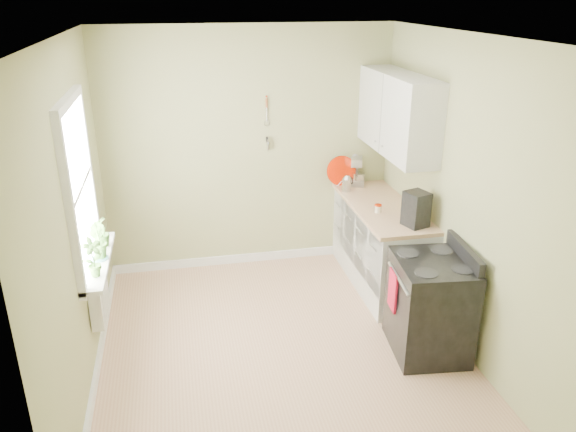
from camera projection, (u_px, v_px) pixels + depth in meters
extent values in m
cube|color=tan|center=(281.00, 348.00, 5.09)|extent=(3.20, 3.60, 0.02)
cube|color=white|center=(279.00, 34.00, 4.07)|extent=(3.20, 3.60, 0.02)
cube|color=tan|center=(249.00, 151.00, 6.22)|extent=(3.20, 0.02, 2.70)
cube|color=tan|center=(73.00, 224.00, 4.28)|extent=(0.02, 3.60, 2.70)
cube|color=tan|center=(461.00, 195.00, 4.88)|extent=(0.02, 3.60, 2.70)
cube|color=white|center=(381.00, 246.00, 6.07)|extent=(0.60, 1.60, 0.87)
cube|color=tan|center=(382.00, 207.00, 5.90)|extent=(0.64, 1.60, 0.04)
cube|color=white|center=(398.00, 114.00, 5.66)|extent=(0.35, 1.40, 0.80)
cube|color=white|center=(78.00, 187.00, 4.48)|extent=(0.02, 1.00, 1.30)
cube|color=white|center=(68.00, 101.00, 4.22)|extent=(0.06, 1.14, 0.07)
cube|color=white|center=(91.00, 263.00, 4.74)|extent=(0.06, 1.14, 0.07)
cube|color=white|center=(80.00, 187.00, 4.48)|extent=(0.04, 1.00, 0.04)
cube|color=white|center=(99.00, 261.00, 4.74)|extent=(0.18, 1.14, 0.04)
cube|color=white|center=(99.00, 298.00, 4.81)|extent=(0.12, 0.50, 0.35)
cylinder|color=tan|center=(267.00, 103.00, 6.03)|extent=(0.02, 0.02, 0.10)
cylinder|color=silver|center=(267.00, 114.00, 6.08)|extent=(0.01, 0.01, 0.16)
cylinder|color=silver|center=(267.00, 145.00, 6.21)|extent=(0.01, 0.14, 0.14)
cube|color=black|center=(429.00, 308.00, 4.91)|extent=(0.68, 0.78, 0.85)
cube|color=black|center=(434.00, 263.00, 4.75)|extent=(0.68, 0.78, 0.03)
cube|color=black|center=(465.00, 253.00, 4.77)|extent=(0.13, 0.72, 0.13)
cylinder|color=#B2B2B7|center=(398.00, 278.00, 4.73)|extent=(0.09, 0.58, 0.02)
cube|color=#AF142D|center=(393.00, 290.00, 4.88)|extent=(0.04, 0.21, 0.36)
cube|color=#B2B2B7|center=(356.00, 181.00, 6.53)|extent=(0.25, 0.31, 0.07)
cube|color=#B2B2B7|center=(354.00, 168.00, 6.58)|extent=(0.12, 0.10, 0.19)
cube|color=#B2B2B7|center=(357.00, 161.00, 6.45)|extent=(0.20, 0.29, 0.09)
sphere|color=#B2B2B7|center=(354.00, 156.00, 6.53)|extent=(0.11, 0.11, 0.11)
cylinder|color=silver|center=(358.00, 178.00, 6.46)|extent=(0.15, 0.15, 0.12)
cylinder|color=silver|center=(347.00, 185.00, 6.28)|extent=(0.11, 0.11, 0.15)
cone|color=silver|center=(347.00, 177.00, 6.25)|extent=(0.11, 0.11, 0.04)
cylinder|color=silver|center=(340.00, 183.00, 6.26)|extent=(0.10, 0.05, 0.08)
cube|color=black|center=(416.00, 209.00, 5.32)|extent=(0.25, 0.26, 0.34)
cylinder|color=black|center=(412.00, 219.00, 5.35)|extent=(0.11, 0.11, 0.12)
cylinder|color=#AC1800|center=(341.00, 171.00, 6.44)|extent=(0.35, 0.07, 0.35)
cylinder|color=beige|center=(378.00, 209.00, 5.70)|extent=(0.07, 0.07, 0.07)
cylinder|color=#AC1800|center=(378.00, 205.00, 5.68)|extent=(0.07, 0.07, 0.01)
imported|color=#3B6A26|center=(93.00, 258.00, 4.39)|extent=(0.21, 0.20, 0.33)
imported|color=#3B6A26|center=(98.00, 241.00, 4.70)|extent=(0.21, 0.22, 0.31)
imported|color=#3B6A26|center=(101.00, 232.00, 4.93)|extent=(0.15, 0.15, 0.27)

